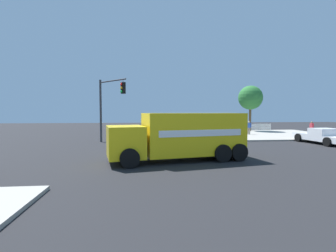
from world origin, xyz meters
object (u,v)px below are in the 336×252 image
at_px(traffic_light_primary, 108,101).
at_px(pedestrian_near_corner, 312,127).
at_px(pickup_white, 322,136).
at_px(pedestrian_crossing, 249,127).
at_px(shade_tree_near, 250,98).
at_px(delivery_truck, 181,136).

relative_size(traffic_light_primary, pedestrian_near_corner, 3.71).
bearing_deg(traffic_light_primary, pickup_white, 172.64).
height_order(pedestrian_crossing, shade_tree_near, shade_tree_near).
relative_size(pickup_white, pedestrian_near_corner, 3.40).
distance_m(pedestrian_crossing, shade_tree_near, 7.25).
relative_size(pickup_white, pedestrian_crossing, 3.33).
xyz_separation_m(delivery_truck, traffic_light_primary, (5.34, -8.59, 2.36)).
relative_size(pedestrian_near_corner, pedestrian_crossing, 0.98).
distance_m(delivery_truck, traffic_light_primary, 10.39).
distance_m(traffic_light_primary, pickup_white, 19.34).
bearing_deg(shade_tree_near, traffic_light_primary, 31.35).
bearing_deg(shade_tree_near, pickup_white, 92.30).
xyz_separation_m(delivery_truck, pedestrian_crossing, (-10.42, -14.20, -0.39)).
bearing_deg(traffic_light_primary, shade_tree_near, -148.65).
bearing_deg(pedestrian_near_corner, pedestrian_crossing, -9.08).
height_order(delivery_truck, pickup_white, delivery_truck).
distance_m(traffic_light_primary, shade_tree_near, 21.55).
distance_m(delivery_truck, pedestrian_crossing, 17.61).
xyz_separation_m(delivery_truck, pedestrian_near_corner, (-17.61, -13.05, -0.42)).
distance_m(traffic_light_primary, pedestrian_crossing, 16.95).
distance_m(traffic_light_primary, pedestrian_near_corner, 23.54).
distance_m(pickup_white, pedestrian_crossing, 8.66).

